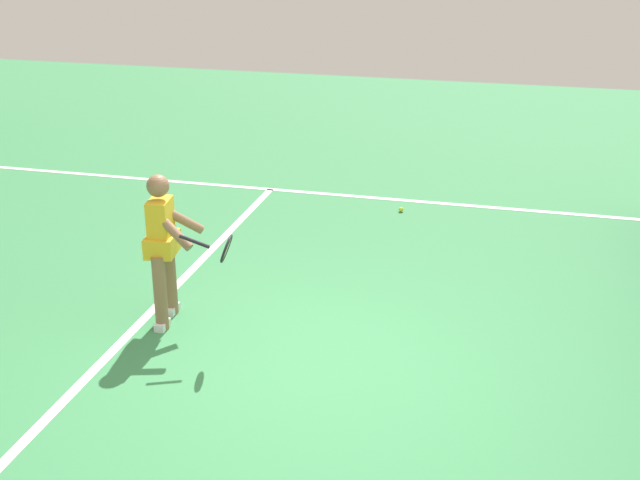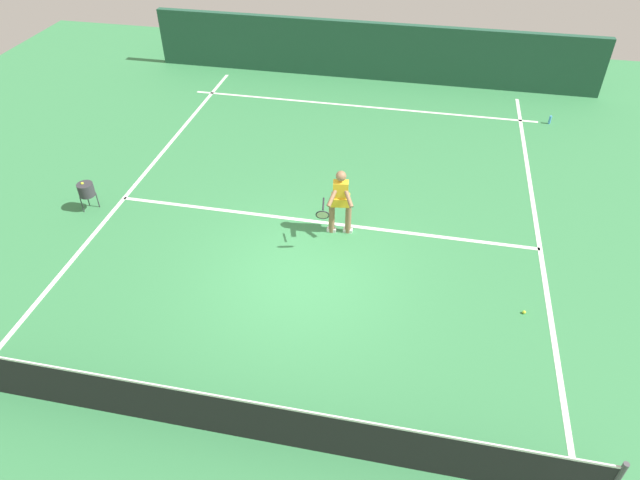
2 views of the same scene
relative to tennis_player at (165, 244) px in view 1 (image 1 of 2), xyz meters
The scene contains 5 objects.
ground_plane 1.84m from the tennis_player, 72.52° to the left, with size 27.05×27.05×0.00m, color #38844C.
service_line_marking 1.01m from the tennis_player, 29.51° to the right, with size 9.56×0.10×0.01m, color white.
sideline_left_marking 4.64m from the tennis_player, 160.11° to the left, with size 0.10×18.81×0.01m, color white.
tennis_player is the anchor object (origin of this frame).
tennis_ball_near 4.27m from the tennis_player, 155.42° to the left, with size 0.07×0.07×0.07m, color #D1E533.
Camera 1 is at (6.69, 1.85, 4.00)m, focal length 48.19 mm.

